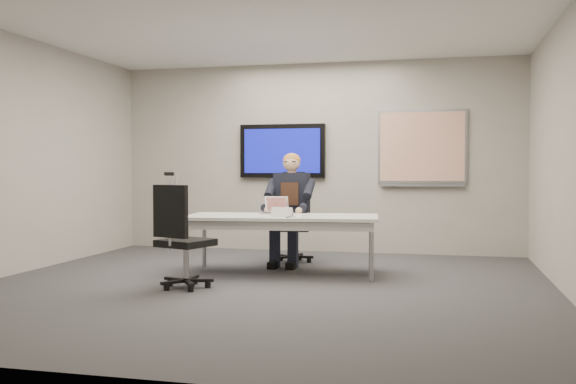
% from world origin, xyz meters
% --- Properties ---
extents(floor, '(6.00, 6.00, 0.02)m').
position_xyz_m(floor, '(0.00, 0.00, 0.00)').
color(floor, '#38383B').
rests_on(floor, ground).
extents(ceiling, '(6.00, 6.00, 0.02)m').
position_xyz_m(ceiling, '(0.00, 0.00, 2.80)').
color(ceiling, white).
rests_on(ceiling, wall_back).
extents(wall_back, '(6.00, 0.02, 2.80)m').
position_xyz_m(wall_back, '(0.00, 3.00, 1.40)').
color(wall_back, '#A39D93').
rests_on(wall_back, ground).
extents(wall_front, '(6.00, 0.02, 2.80)m').
position_xyz_m(wall_front, '(0.00, -3.00, 1.40)').
color(wall_front, '#A39D93').
rests_on(wall_front, ground).
extents(wall_left, '(0.02, 6.00, 2.80)m').
position_xyz_m(wall_left, '(-3.00, 0.00, 1.40)').
color(wall_left, '#A39D93').
rests_on(wall_left, ground).
extents(wall_right, '(0.02, 6.00, 2.80)m').
position_xyz_m(wall_right, '(3.00, 0.00, 1.40)').
color(wall_right, '#A39D93').
rests_on(wall_right, ground).
extents(conference_table, '(2.31, 1.16, 0.69)m').
position_xyz_m(conference_table, '(0.02, 0.85, 0.61)').
color(conference_table, silver).
rests_on(conference_table, ground).
extents(tv_display, '(1.30, 0.09, 0.80)m').
position_xyz_m(tv_display, '(-0.50, 2.95, 1.50)').
color(tv_display, black).
rests_on(tv_display, wall_back).
extents(whiteboard, '(1.25, 0.08, 1.10)m').
position_xyz_m(whiteboard, '(1.55, 2.97, 1.53)').
color(whiteboard, '#93979B').
rests_on(whiteboard, wall_back).
extents(office_chair_far, '(0.54, 0.54, 1.04)m').
position_xyz_m(office_chair_far, '(-0.08, 1.84, 0.33)').
color(office_chair_far, black).
rests_on(office_chair_far, ground).
extents(office_chair_near, '(0.65, 0.65, 1.07)m').
position_xyz_m(office_chair_near, '(-0.74, -0.29, 0.33)').
color(office_chair_near, black).
rests_on(office_chair_near, ground).
extents(seated_person, '(0.45, 0.77, 1.44)m').
position_xyz_m(seated_person, '(-0.07, 1.58, 0.58)').
color(seated_person, '#1D2130').
rests_on(seated_person, office_chair_far).
extents(crutch, '(0.22, 0.55, 1.25)m').
position_xyz_m(crutch, '(-2.22, 2.80, 0.60)').
color(crutch, '#A5A7AC').
rests_on(crutch, ground).
extents(laptop, '(0.30, 0.28, 0.21)m').
position_xyz_m(laptop, '(-0.13, 1.11, 0.74)').
color(laptop, silver).
rests_on(laptop, conference_table).
extents(name_tent, '(0.28, 0.15, 0.11)m').
position_xyz_m(name_tent, '(0.06, 0.67, 0.74)').
color(name_tent, silver).
rests_on(name_tent, conference_table).
extents(pen, '(0.03, 0.13, 0.01)m').
position_xyz_m(pen, '(0.17, 0.56, 0.69)').
color(pen, black).
rests_on(pen, conference_table).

